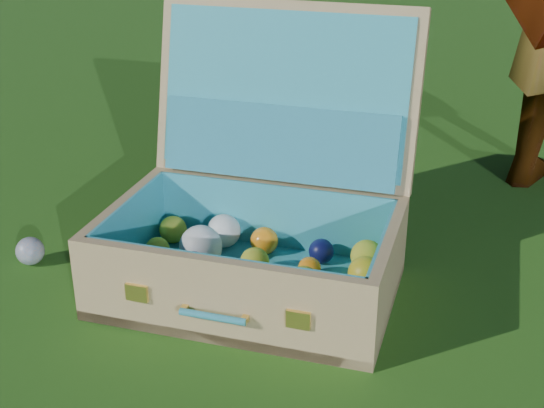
{
  "coord_description": "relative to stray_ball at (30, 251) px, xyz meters",
  "views": [
    {
      "loc": [
        0.92,
        -1.14,
        0.9
      ],
      "look_at": [
        0.02,
        0.13,
        0.19
      ],
      "focal_mm": 50.0,
      "sensor_mm": 36.0,
      "label": 1
    }
  ],
  "objects": [
    {
      "name": "stray_ball",
      "position": [
        0.0,
        0.0,
        0.0
      ],
      "size": [
        0.07,
        0.07,
        0.07
      ],
      "primitive_type": "sphere",
      "color": "teal",
      "rests_on": "ground"
    },
    {
      "name": "ground",
      "position": [
        0.5,
        0.15,
        -0.03
      ],
      "size": [
        60.0,
        60.0,
        0.0
      ],
      "primitive_type": "plane",
      "color": "#215114",
      "rests_on": "ground"
    },
    {
      "name": "suitcase",
      "position": [
        0.49,
        0.29,
        0.14
      ],
      "size": [
        0.79,
        0.74,
        0.6
      ],
      "rotation": [
        0.0,
        0.0,
        0.32
      ],
      "color": "tan",
      "rests_on": "ground"
    }
  ]
}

